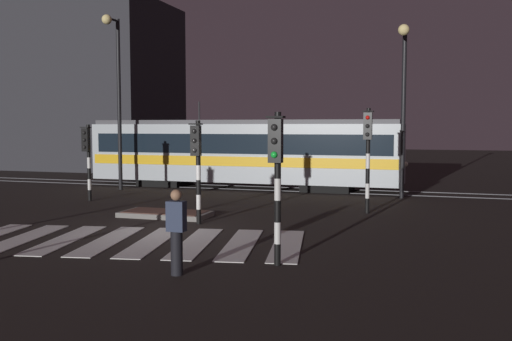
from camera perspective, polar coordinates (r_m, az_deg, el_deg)
ground_plane at (r=16.31m, az=-9.69°, el=-5.97°), size 120.00×120.00×0.00m
rail_near at (r=25.84m, az=0.89°, el=-2.01°), size 80.00×0.12×0.03m
rail_far at (r=27.21m, az=1.76°, el=-1.68°), size 80.00×0.12×0.03m
crosswalk_zebra at (r=14.84m, az=-12.73°, el=-7.02°), size 9.34×5.34×0.02m
traffic_island at (r=18.62m, az=-9.19°, el=-4.38°), size 2.91×1.34×0.18m
traffic_light_median_centre at (r=16.80m, az=-6.02°, el=1.46°), size 0.36×0.42×3.13m
traffic_light_corner_far_left at (r=23.00m, az=-16.78°, el=1.93°), size 0.36×0.42×3.02m
traffic_light_corner_far_right at (r=19.18m, az=11.30°, el=2.63°), size 0.36×0.42×3.56m
traffic_light_corner_near_right at (r=11.66m, az=2.10°, el=0.55°), size 0.36×0.42×3.25m
street_lamp_trackside_left at (r=26.67m, az=-14.04°, el=8.65°), size 0.44×1.21×7.88m
street_lamp_trackside_right at (r=23.45m, az=14.77°, el=7.91°), size 0.44×1.21×6.90m
tram at (r=26.78m, az=-1.36°, el=1.94°), size 15.13×2.58×4.15m
pedestrian_waiting_at_kerb at (r=11.25m, az=-8.09°, el=-6.15°), size 0.36×0.24×1.71m
building_backdrop at (r=42.44m, az=-18.17°, el=7.97°), size 14.02×8.00×11.34m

